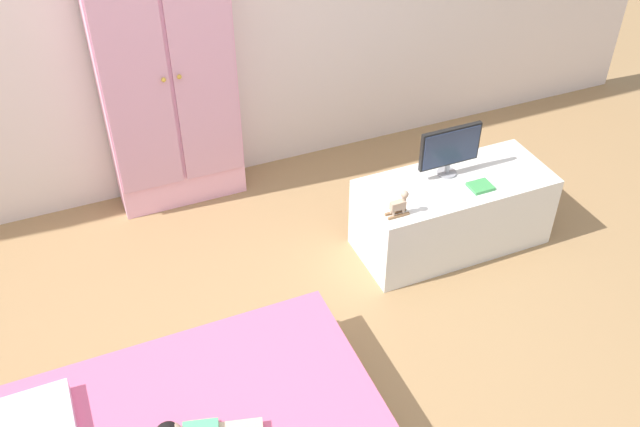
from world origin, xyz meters
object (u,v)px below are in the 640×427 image
(tv_stand, at_px, (452,212))
(book_green, at_px, (480,186))
(rocking_horse_toy, at_px, (400,204))
(wardrobe, at_px, (165,67))
(tv_monitor, at_px, (450,148))

(tv_stand, bearing_deg, book_green, -52.48)
(tv_stand, relative_size, rocking_horse_toy, 7.48)
(rocking_horse_toy, relative_size, book_green, 1.17)
(tv_stand, xyz_separation_m, rocking_horse_toy, (-0.40, -0.13, 0.27))
(wardrobe, bearing_deg, tv_stand, -38.57)
(tv_stand, bearing_deg, tv_monitor, 102.70)
(book_green, bearing_deg, wardrobe, 140.41)
(tv_monitor, relative_size, rocking_horse_toy, 2.50)
(wardrobe, relative_size, tv_stand, 1.66)
(wardrobe, xyz_separation_m, tv_stand, (1.21, -0.96, -0.62))
(tv_stand, relative_size, tv_monitor, 2.99)
(tv_monitor, xyz_separation_m, rocking_horse_toy, (-0.38, -0.20, -0.09))
(wardrobe, distance_m, tv_monitor, 1.51)
(wardrobe, xyz_separation_m, tv_monitor, (1.19, -0.89, -0.26))
(book_green, bearing_deg, rocking_horse_toy, -176.18)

